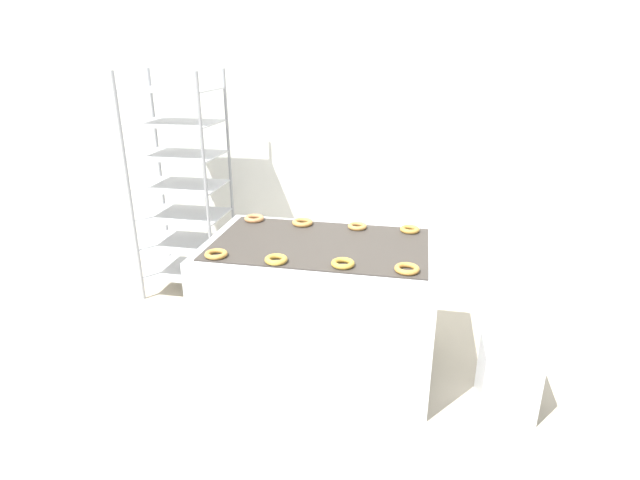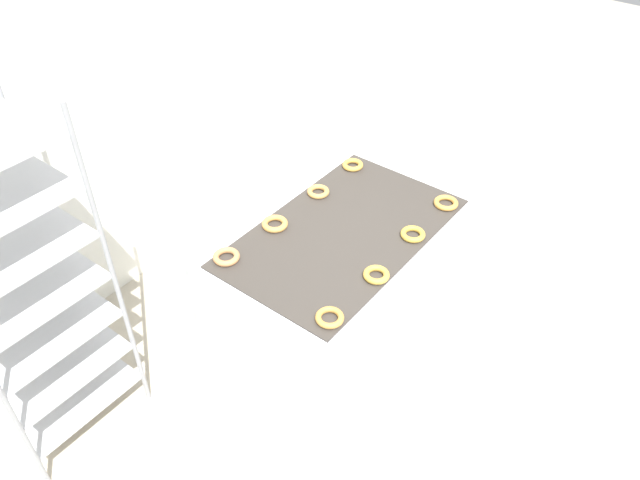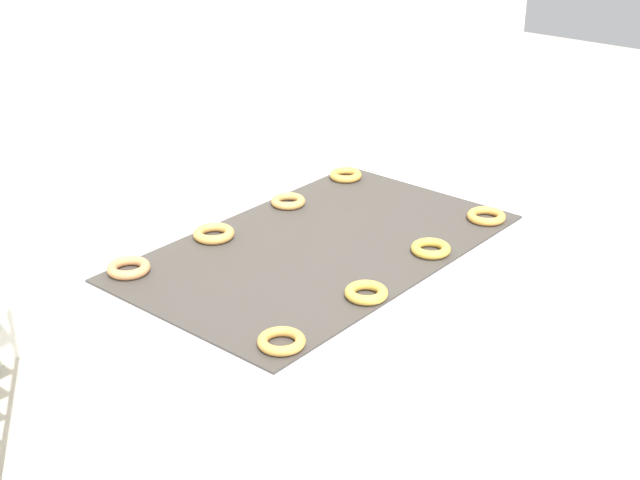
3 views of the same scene
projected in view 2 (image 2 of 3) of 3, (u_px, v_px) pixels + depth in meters
name	position (u px, v px, depth m)	size (l,w,h in m)	color
ground_plane	(440.00, 399.00, 3.44)	(14.00, 14.00, 0.00)	#B2A893
wall_back	(141.00, 58.00, 3.54)	(8.00, 0.05, 2.80)	silver
fryer_machine	(341.00, 290.00, 3.49)	(1.39, 0.88, 0.85)	silver
baking_rack_cart	(21.00, 292.00, 2.78)	(0.66, 0.52, 1.80)	gray
glaze_bin	(465.00, 235.00, 4.22)	(0.31, 0.30, 0.40)	silver
donut_near_left	(330.00, 318.00, 2.73)	(0.13, 0.13, 0.03)	#C08A3D
donut_near_midleft	(376.00, 275.00, 2.94)	(0.13, 0.13, 0.03)	gold
donut_near_midright	(413.00, 234.00, 3.18)	(0.13, 0.13, 0.03)	gold
donut_near_right	(446.00, 203.00, 3.38)	(0.13, 0.13, 0.03)	#C98D3C
donut_far_left	(226.00, 257.00, 3.04)	(0.13, 0.13, 0.03)	#C3824D
donut_far_midleft	(275.00, 224.00, 3.24)	(0.14, 0.14, 0.03)	#C98E45
donut_far_midright	(318.00, 192.00, 3.46)	(0.12, 0.12, 0.03)	#C38C47
donut_far_right	(353.00, 165.00, 3.67)	(0.12, 0.12, 0.03)	gold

